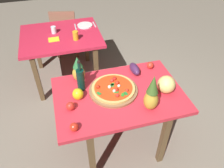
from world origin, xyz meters
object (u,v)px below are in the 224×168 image
at_px(pizza_board, 113,90).
at_px(tomato_beside_pepper, 150,65).
at_px(bell_pepper, 78,94).
at_px(melon, 166,84).
at_px(knife_utensil, 94,24).
at_px(display_table, 119,100).
at_px(pizza, 113,88).
at_px(dining_chair, 65,30).
at_px(drinking_glass_juice, 76,36).
at_px(drinking_glass_water, 54,30).
at_px(napkin_folded, 54,39).
at_px(wine_bottle, 81,79).
at_px(tomato_by_bottle, 74,127).
at_px(background_table, 62,41).
at_px(tomato_at_corner, 70,106).
at_px(pineapple_left, 78,70).
at_px(eggplant, 135,69).
at_px(dinner_plate, 85,25).
at_px(fork_utensil, 75,27).

height_order(pizza_board, tomato_beside_pepper, tomato_beside_pepper).
height_order(bell_pepper, tomato_beside_pepper, bell_pepper).
relative_size(melon, knife_utensil, 0.97).
bearing_deg(display_table, bell_pepper, 173.97).
bearing_deg(pizza, dining_chair, 98.43).
bearing_deg(drinking_glass_juice, dining_chair, 95.70).
xyz_separation_m(drinking_glass_water, napkin_folded, (-0.02, -0.19, -0.04)).
distance_m(wine_bottle, bell_pepper, 0.15).
bearing_deg(tomato_by_bottle, napkin_folded, 91.97).
distance_m(pizza, drinking_glass_water, 1.45).
xyz_separation_m(background_table, tomato_by_bottle, (-0.05, -1.67, 0.14)).
height_order(tomato_at_corner, knife_utensil, tomato_at_corner).
distance_m(bell_pepper, tomato_beside_pepper, 0.88).
bearing_deg(tomato_beside_pepper, tomato_by_bottle, -146.07).
bearing_deg(pineapple_left, eggplant, -3.19).
bearing_deg(pizza, pizza_board, 169.41).
distance_m(display_table, knife_utensil, 1.53).
distance_m(drinking_glass_water, dinner_plate, 0.47).
bearing_deg(wine_bottle, tomato_beside_pepper, 10.21).
height_order(dining_chair, melon, melon).
bearing_deg(eggplant, background_table, 123.12).
bearing_deg(wine_bottle, tomato_at_corner, -119.83).
xyz_separation_m(tomato_beside_pepper, drinking_glass_water, (-0.97, 1.11, 0.01)).
distance_m(melon, drinking_glass_water, 1.79).
bearing_deg(background_table, dining_chair, 81.55).
bearing_deg(drinking_glass_water, tomato_at_corner, -88.66).
relative_size(background_table, tomato_by_bottle, 14.78).
bearing_deg(dining_chair, bell_pepper, 100.77).
bearing_deg(drinking_glass_water, wine_bottle, -82.03).
relative_size(display_table, tomato_by_bottle, 17.00).
bearing_deg(drinking_glass_juice, melon, -60.82).
bearing_deg(pizza, tomato_beside_pepper, 27.46).
relative_size(melon, dinner_plate, 0.79).
bearing_deg(drinking_glass_water, tomato_by_bottle, -88.90).
distance_m(pineapple_left, tomato_by_bottle, 0.66).
height_order(pizza_board, fork_utensil, pizza_board).
height_order(tomato_at_corner, drinking_glass_juice, drinking_glass_juice).
height_order(dining_chair, pizza_board, dining_chair).
distance_m(dinner_plate, knife_utensil, 0.14).
height_order(wine_bottle, pineapple_left, wine_bottle).
relative_size(pizza_board, drinking_glass_juice, 4.04).
relative_size(wine_bottle, fork_utensil, 1.86).
xyz_separation_m(melon, drinking_glass_juice, (-0.69, 1.24, -0.03)).
bearing_deg(background_table, tomato_at_corner, -91.76).
bearing_deg(tomato_by_bottle, knife_utensil, 73.16).
xyz_separation_m(dining_chair, napkin_folded, (-0.20, -0.79, 0.28)).
height_order(drinking_glass_water, knife_utensil, drinking_glass_water).
bearing_deg(drinking_glass_juice, pizza, -79.47).
bearing_deg(tomato_by_bottle, pizza, 40.22).
bearing_deg(dining_chair, drinking_glass_water, 85.79).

